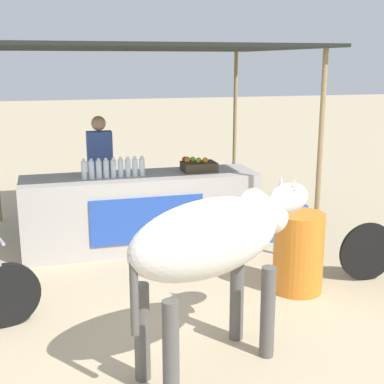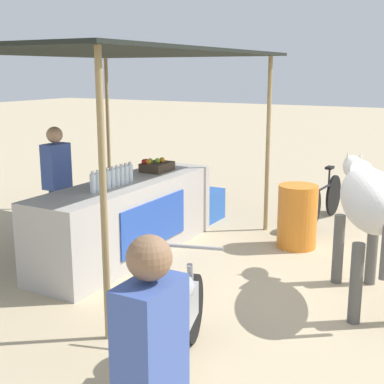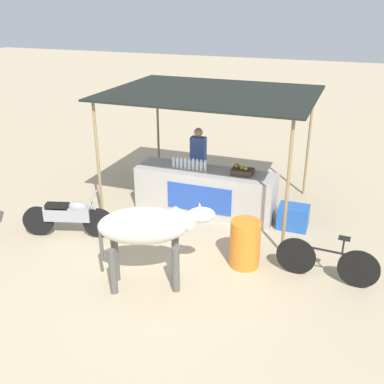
% 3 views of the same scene
% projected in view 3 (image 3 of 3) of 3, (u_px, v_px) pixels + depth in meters
% --- Properties ---
extents(ground_plane, '(60.00, 60.00, 0.00)m').
position_uv_depth(ground_plane, '(165.00, 262.00, 7.97)').
color(ground_plane, tan).
extents(stall_counter, '(3.00, 0.82, 0.96)m').
position_uv_depth(stall_counter, '(205.00, 191.00, 9.67)').
color(stall_counter, '#B2ADA8').
rests_on(stall_counter, ground).
extents(stall_awning, '(4.20, 3.20, 2.56)m').
position_uv_depth(stall_awning, '(211.00, 97.00, 9.15)').
color(stall_awning, black).
rests_on(stall_awning, ground).
extents(water_bottle_row, '(0.79, 0.07, 0.25)m').
position_uv_depth(water_bottle_row, '(189.00, 164.00, 9.51)').
color(water_bottle_row, silver).
rests_on(water_bottle_row, stall_counter).
extents(fruit_crate, '(0.44, 0.32, 0.18)m').
position_uv_depth(fruit_crate, '(242.00, 171.00, 9.25)').
color(fruit_crate, '#3F3326').
rests_on(fruit_crate, stall_counter).
extents(vendor_behind_counter, '(0.34, 0.22, 1.65)m').
position_uv_depth(vendor_behind_counter, '(198.00, 162.00, 10.31)').
color(vendor_behind_counter, '#383842').
rests_on(vendor_behind_counter, ground).
extents(cooler_box, '(0.60, 0.44, 0.48)m').
position_uv_depth(cooler_box, '(293.00, 217.00, 9.06)').
color(cooler_box, blue).
rests_on(cooler_box, ground).
extents(water_barrel, '(0.52, 0.52, 0.85)m').
position_uv_depth(water_barrel, '(245.00, 244.00, 7.72)').
color(water_barrel, orange).
rests_on(water_barrel, ground).
extents(cow, '(1.81, 1.06, 1.44)m').
position_uv_depth(cow, '(147.00, 229.00, 6.93)').
color(cow, silver).
rests_on(cow, ground).
extents(motorcycle_parked, '(1.75, 0.72, 0.90)m').
position_uv_depth(motorcycle_parked, '(69.00, 216.00, 8.68)').
color(motorcycle_parked, black).
rests_on(motorcycle_parked, ground).
extents(bicycle_leaning, '(1.66, 0.13, 0.85)m').
position_uv_depth(bicycle_leaning, '(327.00, 262.00, 7.33)').
color(bicycle_leaning, black).
rests_on(bicycle_leaning, ground).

